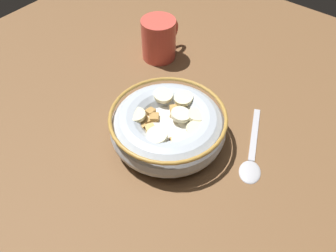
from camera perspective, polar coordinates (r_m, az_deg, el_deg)
ground_plane at (r=58.00cm, az=-0.00°, el=-2.66°), size 105.41×105.41×2.00cm
cereal_bowl at (r=55.01cm, az=0.00°, el=-0.02°), size 18.06×18.06×5.81cm
spoon at (r=55.59cm, az=13.24°, el=-5.32°), size 15.06×8.34×0.80cm
coffee_mug at (r=71.07cm, az=-1.40°, el=13.83°), size 9.34×6.67×8.11cm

